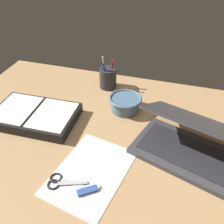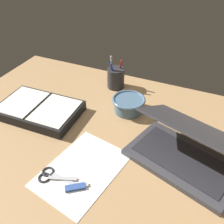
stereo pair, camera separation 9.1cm
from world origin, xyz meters
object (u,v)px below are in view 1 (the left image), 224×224
(laptop, at_px, (190,142))
(bowl, at_px, (125,103))
(planner, at_px, (35,115))
(scissors, at_px, (59,182))
(pen_cup, at_px, (108,78))

(laptop, relative_size, bowl, 2.97)
(bowl, bearing_deg, planner, -152.87)
(planner, height_order, scissors, planner)
(laptop, height_order, scissors, laptop)
(pen_cup, height_order, scissors, pen_cup)
(bowl, relative_size, pen_cup, 0.85)
(laptop, distance_m, pen_cup, 0.50)
(pen_cup, relative_size, planner, 0.49)
(planner, bearing_deg, pen_cup, 55.77)
(pen_cup, bearing_deg, scissors, -88.08)
(bowl, xyz_separation_m, planner, (-0.32, -0.16, -0.01))
(laptop, height_order, bowl, laptop)
(pen_cup, bearing_deg, planner, -122.54)
(bowl, bearing_deg, pen_cup, 128.95)
(pen_cup, relative_size, scissors, 1.32)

